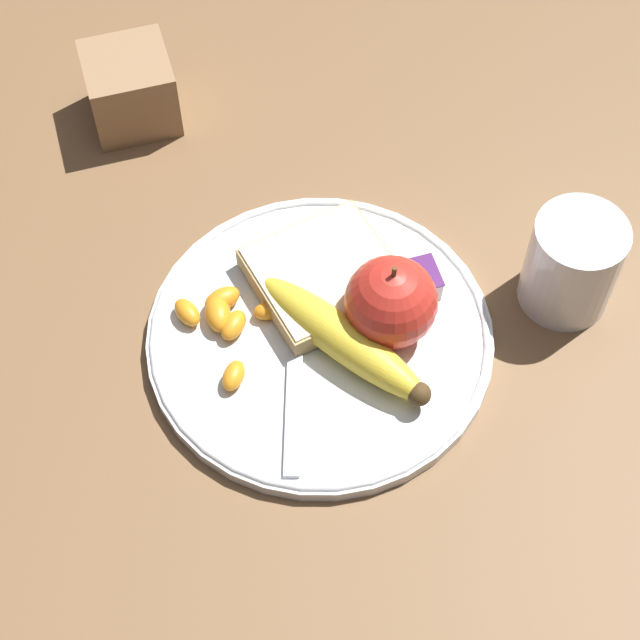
{
  "coord_description": "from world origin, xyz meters",
  "views": [
    {
      "loc": [
        0.12,
        0.42,
        0.72
      ],
      "look_at": [
        0.0,
        0.0,
        0.03
      ],
      "focal_mm": 60.0,
      "sensor_mm": 36.0,
      "label": 1
    }
  ],
  "objects_px": {
    "condiment_caddy": "(130,89)",
    "jam_packet": "(414,282)",
    "plate": "(320,336)",
    "apple": "(391,302)",
    "juice_glass": "(572,266)",
    "bread_slice": "(325,276)",
    "banana": "(344,339)",
    "fork": "(296,340)"
  },
  "relations": [
    {
      "from": "banana",
      "to": "jam_packet",
      "type": "xyz_separation_m",
      "value": [
        -0.07,
        -0.04,
        -0.01
      ]
    },
    {
      "from": "juice_glass",
      "to": "jam_packet",
      "type": "xyz_separation_m",
      "value": [
        0.12,
        -0.03,
        -0.02
      ]
    },
    {
      "from": "plate",
      "to": "banana",
      "type": "height_order",
      "value": "banana"
    },
    {
      "from": "plate",
      "to": "bread_slice",
      "type": "bearing_deg",
      "value": -111.06
    },
    {
      "from": "juice_glass",
      "to": "bread_slice",
      "type": "xyz_separation_m",
      "value": [
        0.18,
        -0.06,
        -0.02
      ]
    },
    {
      "from": "plate",
      "to": "bread_slice",
      "type": "xyz_separation_m",
      "value": [
        -0.02,
        -0.04,
        0.02
      ]
    },
    {
      "from": "fork",
      "to": "jam_packet",
      "type": "relative_size",
      "value": 4.82
    },
    {
      "from": "bread_slice",
      "to": "condiment_caddy",
      "type": "distance_m",
      "value": 0.26
    },
    {
      "from": "apple",
      "to": "bread_slice",
      "type": "relative_size",
      "value": 0.64
    },
    {
      "from": "bread_slice",
      "to": "condiment_caddy",
      "type": "bearing_deg",
      "value": -65.07
    },
    {
      "from": "bread_slice",
      "to": "condiment_caddy",
      "type": "xyz_separation_m",
      "value": [
        0.11,
        -0.24,
        0.01
      ]
    },
    {
      "from": "juice_glass",
      "to": "apple",
      "type": "relative_size",
      "value": 1.06
    },
    {
      "from": "banana",
      "to": "plate",
      "type": "bearing_deg",
      "value": -56.79
    },
    {
      "from": "condiment_caddy",
      "to": "jam_packet",
      "type": "bearing_deg",
      "value": 123.92
    },
    {
      "from": "apple",
      "to": "jam_packet",
      "type": "xyz_separation_m",
      "value": [
        -0.03,
        -0.03,
        -0.03
      ]
    },
    {
      "from": "fork",
      "to": "bread_slice",
      "type": "bearing_deg",
      "value": -21.94
    },
    {
      "from": "bread_slice",
      "to": "fork",
      "type": "height_order",
      "value": "bread_slice"
    },
    {
      "from": "apple",
      "to": "jam_packet",
      "type": "bearing_deg",
      "value": -136.61
    },
    {
      "from": "plate",
      "to": "fork",
      "type": "distance_m",
      "value": 0.02
    },
    {
      "from": "juice_glass",
      "to": "bread_slice",
      "type": "distance_m",
      "value": 0.19
    },
    {
      "from": "plate",
      "to": "condiment_caddy",
      "type": "xyz_separation_m",
      "value": [
        0.09,
        -0.28,
        0.03
      ]
    },
    {
      "from": "juice_glass",
      "to": "fork",
      "type": "xyz_separation_m",
      "value": [
        0.22,
        -0.01,
        -0.03
      ]
    },
    {
      "from": "plate",
      "to": "banana",
      "type": "distance_m",
      "value": 0.03
    },
    {
      "from": "plate",
      "to": "jam_packet",
      "type": "height_order",
      "value": "jam_packet"
    },
    {
      "from": "condiment_caddy",
      "to": "juice_glass",
      "type": "bearing_deg",
      "value": 135.15
    },
    {
      "from": "apple",
      "to": "fork",
      "type": "relative_size",
      "value": 0.42
    },
    {
      "from": "jam_packet",
      "to": "banana",
      "type": "bearing_deg",
      "value": 28.62
    },
    {
      "from": "apple",
      "to": "bread_slice",
      "type": "bearing_deg",
      "value": -55.96
    },
    {
      "from": "bread_slice",
      "to": "banana",
      "type": "bearing_deg",
      "value": 86.36
    },
    {
      "from": "apple",
      "to": "condiment_caddy",
      "type": "bearing_deg",
      "value": -63.25
    },
    {
      "from": "juice_glass",
      "to": "banana",
      "type": "xyz_separation_m",
      "value": [
        0.19,
        0.01,
        -0.01
      ]
    },
    {
      "from": "juice_glass",
      "to": "jam_packet",
      "type": "distance_m",
      "value": 0.12
    },
    {
      "from": "fork",
      "to": "condiment_caddy",
      "type": "relative_size",
      "value": 2.6
    },
    {
      "from": "banana",
      "to": "apple",
      "type": "bearing_deg",
      "value": -165.95
    },
    {
      "from": "apple",
      "to": "condiment_caddy",
      "type": "xyz_separation_m",
      "value": [
        0.15,
        -0.29,
        -0.01
      ]
    },
    {
      "from": "jam_packet",
      "to": "condiment_caddy",
      "type": "height_order",
      "value": "condiment_caddy"
    },
    {
      "from": "apple",
      "to": "bread_slice",
      "type": "height_order",
      "value": "apple"
    },
    {
      "from": "apple",
      "to": "fork",
      "type": "distance_m",
      "value": 0.08
    },
    {
      "from": "apple",
      "to": "bread_slice",
      "type": "xyz_separation_m",
      "value": [
        0.04,
        -0.05,
        -0.02
      ]
    },
    {
      "from": "plate",
      "to": "apple",
      "type": "relative_size",
      "value": 3.37
    },
    {
      "from": "banana",
      "to": "fork",
      "type": "xyz_separation_m",
      "value": [
        0.03,
        -0.02,
        -0.01
      ]
    },
    {
      "from": "apple",
      "to": "fork",
      "type": "bearing_deg",
      "value": -6.75
    }
  ]
}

